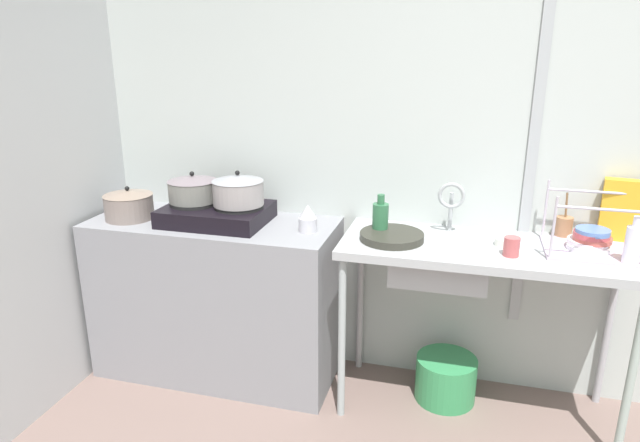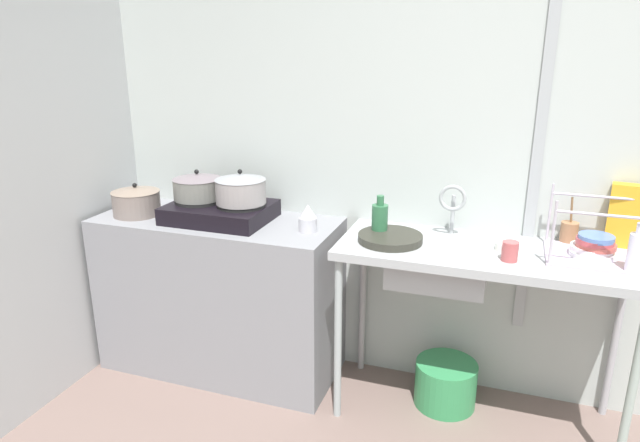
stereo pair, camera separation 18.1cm
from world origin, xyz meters
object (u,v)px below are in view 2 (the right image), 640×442
(stove, at_px, (220,211))
(faucet, at_px, (453,201))
(pot_on_right_burner, at_px, (241,188))
(bucket_on_floor, at_px, (445,383))
(pot_beside_stove, at_px, (136,201))
(bottle_by_sink, at_px, (380,220))
(small_bowl_on_drainboard, at_px, (507,246))
(cereal_box, at_px, (629,218))
(frying_pan, at_px, (390,238))
(percolator, at_px, (308,218))
(bottle_by_rack, at_px, (636,253))
(cup_by_rack, at_px, (510,251))
(utensil_jar, at_px, (569,233))
(dish_rack, at_px, (594,248))
(pot_on_left_burner, at_px, (197,186))
(sink_basin, at_px, (438,264))

(stove, height_order, faucet, faucet)
(pot_on_right_burner, distance_m, bucket_on_floor, 1.42)
(pot_beside_stove, bearing_deg, bottle_by_sink, 3.39)
(bucket_on_floor, bearing_deg, pot_beside_stove, -176.33)
(small_bowl_on_drainboard, relative_size, cereal_box, 0.35)
(stove, bearing_deg, bottle_by_sink, 1.07)
(stove, xyz_separation_m, frying_pan, (0.91, -0.04, -0.03))
(bucket_on_floor, bearing_deg, percolator, -174.75)
(bottle_by_rack, height_order, bucket_on_floor, bottle_by_rack)
(stove, distance_m, pot_beside_stove, 0.47)
(percolator, bearing_deg, cup_by_rack, -5.17)
(cereal_box, bearing_deg, pot_beside_stove, -165.22)
(cup_by_rack, height_order, bucket_on_floor, cup_by_rack)
(bottle_by_rack, bearing_deg, utensil_jar, 126.41)
(dish_rack, bearing_deg, frying_pan, -175.38)
(percolator, distance_m, faucet, 0.69)
(pot_beside_stove, distance_m, faucet, 1.64)
(pot_on_left_burner, xyz_separation_m, cup_by_rack, (1.56, -0.11, -0.13))
(bottle_by_rack, height_order, utensil_jar, utensil_jar)
(frying_pan, height_order, utensil_jar, utensil_jar)
(sink_basin, relative_size, dish_rack, 1.14)
(small_bowl_on_drainboard, xyz_separation_m, bottle_by_rack, (0.48, -0.12, 0.07))
(small_bowl_on_drainboard, xyz_separation_m, utensil_jar, (0.26, 0.18, 0.04))
(pot_on_right_burner, distance_m, percolator, 0.39)
(stove, xyz_separation_m, sink_basin, (1.13, -0.02, -0.14))
(faucet, distance_m, cereal_box, 0.76)
(bottle_by_sink, bearing_deg, percolator, -174.16)
(small_bowl_on_drainboard, distance_m, bottle_by_rack, 0.50)
(stove, distance_m, pot_on_right_burner, 0.18)
(stove, height_order, cup_by_rack, stove)
(dish_rack, bearing_deg, bottle_by_rack, -43.16)
(pot_on_right_burner, distance_m, dish_rack, 1.65)
(cup_by_rack, bearing_deg, stove, 175.80)
(sink_basin, bearing_deg, small_bowl_on_drainboard, 8.70)
(pot_on_left_burner, distance_m, cup_by_rack, 1.57)
(pot_on_right_burner, xyz_separation_m, utensil_jar, (1.56, 0.20, -0.13))
(pot_on_right_burner, bearing_deg, bucket_on_floor, 2.39)
(pot_on_left_burner, bearing_deg, pot_on_right_burner, 0.00)
(dish_rack, distance_m, bottle_by_rack, 0.19)
(faucet, xyz_separation_m, utensil_jar, (0.52, 0.07, -0.12))
(pot_beside_stove, height_order, frying_pan, pot_beside_stove)
(sink_basin, distance_m, dish_rack, 0.65)
(pot_on_left_burner, distance_m, bucket_on_floor, 1.61)
(bottle_by_rack, bearing_deg, pot_beside_stove, 179.22)
(pot_on_left_burner, relative_size, cereal_box, 0.86)
(pot_on_left_burner, relative_size, sink_basin, 0.59)
(frying_pan, height_order, cereal_box, cereal_box)
(stove, bearing_deg, pot_beside_stove, -172.46)
(faucet, bearing_deg, frying_pan, -145.55)
(cup_by_rack, bearing_deg, faucet, 138.55)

